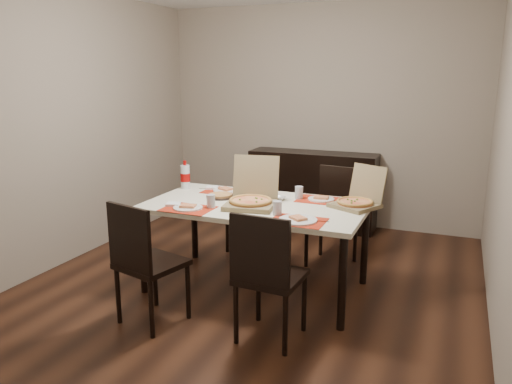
{
  "coord_description": "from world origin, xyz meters",
  "views": [
    {
      "loc": [
        1.57,
        -3.86,
        1.81
      ],
      "look_at": [
        0.06,
        -0.15,
        0.85
      ],
      "focal_mm": 35.0,
      "sensor_mm": 36.0,
      "label": 1
    }
  ],
  "objects_px": {
    "pizza_box_center": "(251,199)",
    "dip_bowl": "(279,198)",
    "chair_near_left": "(144,259)",
    "chair_far_left": "(254,201)",
    "chair_far_right": "(335,211)",
    "dining_table": "(256,211)",
    "sideboard": "(312,189)",
    "soda_bottle": "(185,177)",
    "chair_near_right": "(267,272)"
  },
  "relations": [
    {
      "from": "pizza_box_center",
      "to": "dip_bowl",
      "type": "bearing_deg",
      "value": 63.65
    },
    {
      "from": "chair_near_left",
      "to": "chair_far_left",
      "type": "bearing_deg",
      "value": 87.15
    },
    {
      "from": "chair_near_left",
      "to": "chair_far_right",
      "type": "relative_size",
      "value": 1.0
    },
    {
      "from": "pizza_box_center",
      "to": "chair_far_left",
      "type": "bearing_deg",
      "value": 111.43
    },
    {
      "from": "chair_far_left",
      "to": "pizza_box_center",
      "type": "distance_m",
      "value": 1.14
    },
    {
      "from": "dining_table",
      "to": "chair_far_left",
      "type": "xyz_separation_m",
      "value": [
        -0.41,
        0.94,
        -0.17
      ]
    },
    {
      "from": "chair_near_left",
      "to": "pizza_box_center",
      "type": "bearing_deg",
      "value": 59.0
    },
    {
      "from": "chair_far_left",
      "to": "dining_table",
      "type": "bearing_deg",
      "value": -66.58
    },
    {
      "from": "sideboard",
      "to": "chair_far_right",
      "type": "bearing_deg",
      "value": -63.68
    },
    {
      "from": "chair_far_right",
      "to": "chair_far_left",
      "type": "bearing_deg",
      "value": 174.22
    },
    {
      "from": "dining_table",
      "to": "dip_bowl",
      "type": "xyz_separation_m",
      "value": [
        0.13,
        0.2,
        0.08
      ]
    },
    {
      "from": "chair_far_left",
      "to": "soda_bottle",
      "type": "relative_size",
      "value": 3.49
    },
    {
      "from": "sideboard",
      "to": "dining_table",
      "type": "bearing_deg",
      "value": -88.31
    },
    {
      "from": "sideboard",
      "to": "dip_bowl",
      "type": "distance_m",
      "value": 1.76
    },
    {
      "from": "sideboard",
      "to": "soda_bottle",
      "type": "bearing_deg",
      "value": -114.85
    },
    {
      "from": "chair_far_right",
      "to": "pizza_box_center",
      "type": "distance_m",
      "value": 1.09
    },
    {
      "from": "chair_far_left",
      "to": "pizza_box_center",
      "type": "height_order",
      "value": "pizza_box_center"
    },
    {
      "from": "chair_near_left",
      "to": "chair_far_left",
      "type": "height_order",
      "value": "same"
    },
    {
      "from": "chair_far_left",
      "to": "chair_far_right",
      "type": "xyz_separation_m",
      "value": [
        0.88,
        -0.09,
        0.0
      ]
    },
    {
      "from": "soda_bottle",
      "to": "dining_table",
      "type": "bearing_deg",
      "value": -17.93
    },
    {
      "from": "chair_far_left",
      "to": "pizza_box_center",
      "type": "xyz_separation_m",
      "value": [
        0.4,
        -1.03,
        0.3
      ]
    },
    {
      "from": "dip_bowl",
      "to": "soda_bottle",
      "type": "bearing_deg",
      "value": 176.1
    },
    {
      "from": "chair_near_right",
      "to": "chair_far_left",
      "type": "bearing_deg",
      "value": 115.0
    },
    {
      "from": "pizza_box_center",
      "to": "dining_table",
      "type": "bearing_deg",
      "value": 85.21
    },
    {
      "from": "dining_table",
      "to": "chair_near_left",
      "type": "relative_size",
      "value": 1.94
    },
    {
      "from": "soda_bottle",
      "to": "sideboard",
      "type": "bearing_deg",
      "value": 65.15
    },
    {
      "from": "dining_table",
      "to": "chair_near_right",
      "type": "xyz_separation_m",
      "value": [
        0.4,
        -0.8,
        -0.17
      ]
    },
    {
      "from": "sideboard",
      "to": "chair_far_left",
      "type": "xyz_separation_m",
      "value": [
        -0.35,
        -0.98,
        0.06
      ]
    },
    {
      "from": "chair_far_left",
      "to": "chair_far_right",
      "type": "distance_m",
      "value": 0.89
    },
    {
      "from": "sideboard",
      "to": "chair_far_right",
      "type": "distance_m",
      "value": 1.2
    },
    {
      "from": "chair_far_right",
      "to": "soda_bottle",
      "type": "height_order",
      "value": "soda_bottle"
    },
    {
      "from": "sideboard",
      "to": "pizza_box_center",
      "type": "bearing_deg",
      "value": -88.57
    },
    {
      "from": "chair_near_left",
      "to": "soda_bottle",
      "type": "xyz_separation_m",
      "value": [
        -0.32,
        1.17,
        0.35
      ]
    },
    {
      "from": "chair_near_left",
      "to": "chair_far_right",
      "type": "xyz_separation_m",
      "value": [
        0.97,
        1.76,
        0.0
      ]
    },
    {
      "from": "dining_table",
      "to": "soda_bottle",
      "type": "bearing_deg",
      "value": 162.07
    },
    {
      "from": "chair_near_left",
      "to": "soda_bottle",
      "type": "height_order",
      "value": "soda_bottle"
    },
    {
      "from": "chair_near_left",
      "to": "dip_bowl",
      "type": "bearing_deg",
      "value": 60.15
    },
    {
      "from": "sideboard",
      "to": "chair_near_right",
      "type": "distance_m",
      "value": 2.76
    },
    {
      "from": "chair_near_left",
      "to": "chair_far_left",
      "type": "distance_m",
      "value": 1.85
    },
    {
      "from": "dining_table",
      "to": "chair_near_right",
      "type": "bearing_deg",
      "value": -63.17
    },
    {
      "from": "chair_near_left",
      "to": "chair_near_right",
      "type": "xyz_separation_m",
      "value": [
        0.9,
        0.11,
        0.0
      ]
    },
    {
      "from": "dining_table",
      "to": "chair_far_left",
      "type": "bearing_deg",
      "value": 113.42
    },
    {
      "from": "sideboard",
      "to": "soda_bottle",
      "type": "height_order",
      "value": "soda_bottle"
    },
    {
      "from": "chair_far_left",
      "to": "dip_bowl",
      "type": "distance_m",
      "value": 0.95
    },
    {
      "from": "dining_table",
      "to": "soda_bottle",
      "type": "relative_size",
      "value": 6.76
    },
    {
      "from": "sideboard",
      "to": "dining_table",
      "type": "height_order",
      "value": "sideboard"
    },
    {
      "from": "chair_near_left",
      "to": "soda_bottle",
      "type": "relative_size",
      "value": 3.49
    },
    {
      "from": "dip_bowl",
      "to": "sideboard",
      "type": "bearing_deg",
      "value": 96.29
    },
    {
      "from": "sideboard",
      "to": "chair_near_left",
      "type": "distance_m",
      "value": 2.86
    },
    {
      "from": "chair_far_right",
      "to": "chair_near_left",
      "type": "bearing_deg",
      "value": -118.96
    }
  ]
}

